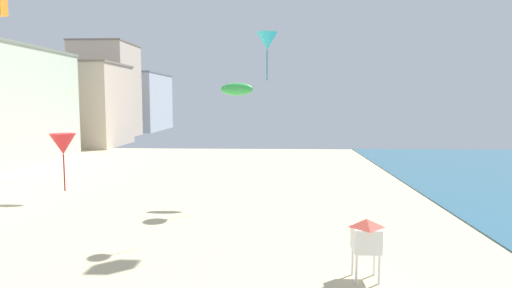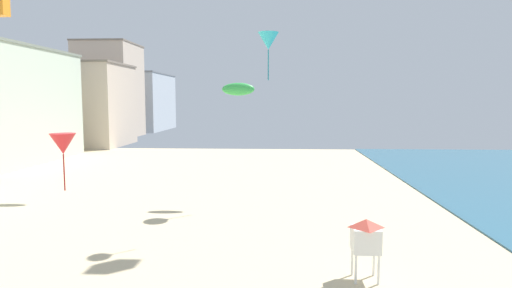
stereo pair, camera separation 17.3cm
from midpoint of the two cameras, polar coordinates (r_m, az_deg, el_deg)
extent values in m
cube|color=#C6B29E|center=(77.15, -22.76, 4.60)|extent=(17.22, 12.80, 12.85)
cube|color=slate|center=(77.35, -22.95, 9.48)|extent=(17.57, 13.06, 0.30)
cube|color=#C6B29E|center=(92.39, -18.34, 6.52)|extent=(10.19, 12.53, 18.16)
cube|color=slate|center=(93.02, -18.52, 12.22)|extent=(10.39, 12.78, 0.30)
cube|color=#ADB7C1|center=(111.09, -14.57, 5.22)|extent=(11.80, 21.15, 13.41)
cube|color=slate|center=(111.26, -14.66, 8.75)|extent=(12.04, 21.57, 0.30)
cylinder|color=white|center=(18.73, 13.08, -15.56)|extent=(0.10, 0.10, 1.20)
cylinder|color=white|center=(18.91, 15.87, -15.43)|extent=(0.10, 0.10, 1.20)
cylinder|color=white|center=(19.56, 12.61, -14.61)|extent=(0.10, 0.10, 1.20)
cylinder|color=white|center=(19.73, 15.27, -14.50)|extent=(0.10, 0.10, 1.20)
cube|color=white|center=(18.87, 14.29, -11.89)|extent=(1.10, 1.10, 1.00)
pyramid|color=#D14C3D|center=(18.68, 14.34, -9.92)|extent=(1.10, 1.10, 0.35)
ellipsoid|color=green|center=(31.91, -2.16, 7.11)|extent=(2.35, 0.65, 0.91)
cone|color=red|center=(18.84, -23.50, 0.03)|extent=(1.00, 1.00, 0.82)
cylinder|color=maroon|center=(18.97, -23.36, -3.40)|extent=(0.05, 0.05, 1.46)
cube|color=orange|center=(37.65, -30.07, 15.22)|extent=(0.89, 0.89, 1.40)
cone|color=#2DB7CC|center=(31.66, 1.77, 13.20)|extent=(1.47, 1.47, 1.20)
cylinder|color=teal|center=(31.48, 1.76, 10.19)|extent=(0.08, 0.08, 2.13)
camera|label=1|loc=(0.09, -89.76, 0.02)|focal=30.87mm
camera|label=2|loc=(0.09, 90.24, -0.02)|focal=30.87mm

